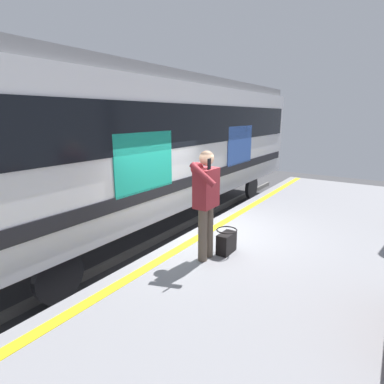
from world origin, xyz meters
TOP-DOWN VIEW (x-y plane):
  - ground_plane at (0.00, 0.00)m, footprint 24.66×24.66m
  - platform at (0.00, 2.45)m, footprint 12.98×4.89m
  - safety_line at (0.00, 0.30)m, footprint 12.72×0.16m
  - track_rail_near at (0.00, -1.50)m, footprint 16.88×0.08m
  - track_rail_far at (0.00, -2.94)m, footprint 16.88×0.08m
  - train_carriage at (-1.58, -2.22)m, footprint 11.65×3.00m
  - passenger at (0.87, 0.84)m, footprint 0.57×0.55m
  - handbag at (0.52, 1.02)m, footprint 0.37×0.34m

SIDE VIEW (x-z plane):
  - ground_plane at x=0.00m, z-range 0.00..0.00m
  - track_rail_near at x=0.00m, z-range 0.00..0.16m
  - track_rail_far at x=0.00m, z-range 0.00..0.16m
  - platform at x=0.00m, z-range 0.00..0.87m
  - safety_line at x=0.00m, z-range 0.87..0.88m
  - handbag at x=0.52m, z-range 0.86..1.26m
  - passenger at x=0.87m, z-range 1.02..2.70m
  - train_carriage at x=-1.58m, z-range 0.54..4.35m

